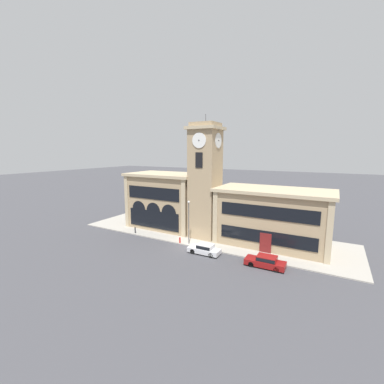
% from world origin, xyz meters
% --- Properties ---
extents(ground_plane, '(300.00, 300.00, 0.00)m').
position_xyz_m(ground_plane, '(0.00, 0.00, 0.00)').
color(ground_plane, '#424247').
extents(sidewalk_kerb, '(43.15, 12.08, 0.15)m').
position_xyz_m(sidewalk_kerb, '(0.00, 6.04, 0.07)').
color(sidewalk_kerb, '#A39E93').
rests_on(sidewalk_kerb, ground_plane).
extents(clock_tower, '(4.74, 4.74, 18.76)m').
position_xyz_m(clock_tower, '(0.00, 4.76, 8.84)').
color(clock_tower, tan).
rests_on(clock_tower, ground_plane).
extents(town_hall_left_wing, '(13.05, 8.03, 9.61)m').
position_xyz_m(town_hall_left_wing, '(-8.49, 6.38, 4.83)').
color(town_hall_left_wing, tan).
rests_on(town_hall_left_wing, ground_plane).
extents(town_hall_right_wing, '(15.95, 8.03, 8.17)m').
position_xyz_m(town_hall_right_wing, '(9.95, 6.39, 4.11)').
color(town_hall_right_wing, tan).
rests_on(town_hall_right_wing, ground_plane).
extents(parked_car_near, '(4.28, 1.75, 1.35)m').
position_xyz_m(parked_car_near, '(3.03, -1.35, 0.71)').
color(parked_car_near, silver).
rests_on(parked_car_near, ground_plane).
extents(parked_car_mid, '(4.60, 1.81, 1.38)m').
position_xyz_m(parked_car_mid, '(10.98, -1.35, 0.72)').
color(parked_car_mid, maroon).
rests_on(parked_car_mid, ground_plane).
extents(street_lamp, '(0.36, 0.36, 6.35)m').
position_xyz_m(street_lamp, '(-0.45, 0.50, 4.26)').
color(street_lamp, '#4C4C51').
rests_on(street_lamp, sidewalk_kerb).
extents(bollard, '(0.18, 0.18, 1.06)m').
position_xyz_m(bollard, '(-10.62, 0.54, 0.67)').
color(bollard, black).
rests_on(bollard, sidewalk_kerb).
extents(fire_hydrant, '(0.22, 0.22, 0.87)m').
position_xyz_m(fire_hydrant, '(-1.79, 0.22, 0.57)').
color(fire_hydrant, red).
rests_on(fire_hydrant, sidewalk_kerb).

